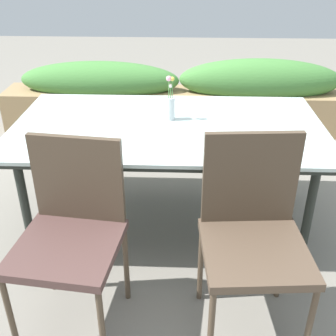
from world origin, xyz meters
TOP-DOWN VIEW (x-y plane):
  - ground_plane at (0.00, 0.00)m, footprint 12.00×12.00m
  - dining_table at (0.02, -0.00)m, footprint 1.85×1.04m
  - chair_near_right at (0.43, -0.79)m, footprint 0.49×0.49m
  - chair_near_left at (-0.39, -0.79)m, footprint 0.50×0.50m
  - flower_vase at (0.03, 0.07)m, footprint 0.05×0.05m
  - planter_box at (0.08, 1.58)m, footprint 3.39×0.43m

SIDE VIEW (x-z plane):
  - ground_plane at x=0.00m, z-range 0.00..0.00m
  - planter_box at x=0.08m, z-range -0.03..0.68m
  - chair_near_left at x=-0.39m, z-range 0.08..1.00m
  - chair_near_right at x=0.43m, z-range 0.07..1.03m
  - dining_table at x=0.02m, z-range 0.31..1.01m
  - flower_vase at x=0.03m, z-range 0.67..0.94m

